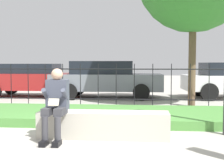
{
  "coord_description": "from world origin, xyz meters",
  "views": [
    {
      "loc": [
        1.05,
        -5.67,
        1.38
      ],
      "look_at": [
        0.27,
        2.59,
        0.83
      ],
      "focal_mm": 50.0,
      "sensor_mm": 36.0,
      "label": 1
    }
  ],
  "objects": [
    {
      "name": "iron_fence",
      "position": [
        0.0,
        3.86,
        0.72
      ],
      "size": [
        8.93,
        0.03,
        1.37
      ],
      "color": "black",
      "rests_on": "ground_plane"
    },
    {
      "name": "car_parked_left",
      "position": [
        -3.44,
        6.84,
        0.73
      ],
      "size": [
        4.28,
        1.93,
        1.36
      ],
      "rotation": [
        0.0,
        0.0,
        0.01
      ],
      "color": "maroon",
      "rests_on": "ground_plane"
    },
    {
      "name": "person_seated_reader",
      "position": [
        -0.46,
        -0.3,
        0.71
      ],
      "size": [
        0.42,
        0.73,
        1.28
      ],
      "color": "black",
      "rests_on": "ground_plane"
    },
    {
      "name": "grass_berm",
      "position": [
        0.0,
        1.92,
        0.1
      ],
      "size": [
        10.93,
        2.45,
        0.2
      ],
      "color": "#4C893D",
      "rests_on": "ground_plane"
    },
    {
      "name": "car_parked_center",
      "position": [
        -0.37,
        6.72,
        0.77
      ],
      "size": [
        4.4,
        2.09,
        1.46
      ],
      "rotation": [
        0.0,
        0.0,
        0.03
      ],
      "color": "slate",
      "rests_on": "ground_plane"
    },
    {
      "name": "stone_bench",
      "position": [
        0.36,
        0.0,
        0.22
      ],
      "size": [
        2.4,
        0.53,
        0.49
      ],
      "color": "#B7B2A3",
      "rests_on": "ground_plane"
    },
    {
      "name": "ground_plane",
      "position": [
        0.0,
        0.0,
        0.0
      ],
      "size": [
        60.0,
        60.0,
        0.0
      ],
      "primitive_type": "plane",
      "color": "#A8A399"
    }
  ]
}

